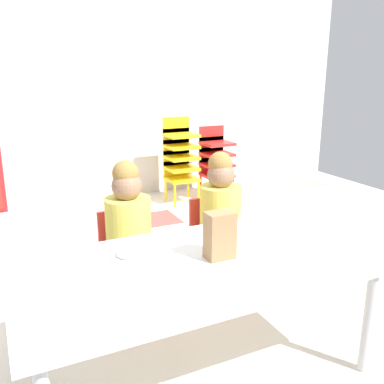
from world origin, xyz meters
The scene contains 11 objects.
ground_plane centered at (-0.01, 0.00, -0.01)m, with size 6.63×4.64×0.02m.
back_wall centered at (0.00, 2.32, 1.25)m, with size 6.63×0.10×2.50m, color beige.
craft_table centered at (-0.15, -0.76, 0.52)m, with size 1.60×0.84×0.57m.
seated_child_near_camera centered at (-0.27, -0.12, 0.55)m, with size 0.34×0.34×0.92m.
seated_child_middle_seat centered at (0.34, -0.12, 0.55)m, with size 0.32×0.31×0.92m.
kid_chair_yellow_stack centered at (0.92, 1.81, 0.52)m, with size 0.32×0.30×0.92m.
kid_chair_red_stack centered at (1.36, 1.81, 0.46)m, with size 0.32×0.30×0.80m.
paper_bag_brown centered at (-0.03, -0.77, 0.68)m, with size 0.13×0.09×0.22m, color #9E754C.
paper_plate_near_edge centered at (-0.41, -0.59, 0.57)m, with size 0.18×0.18×0.01m, color white.
paper_plate_center_table centered at (-0.26, -0.73, 0.57)m, with size 0.18×0.18×0.01m, color white.
donut_powdered_on_plate centered at (-0.41, -0.59, 0.59)m, with size 0.11×0.11×0.03m, color white.
Camera 1 is at (-0.92, -2.33, 1.40)m, focal length 39.61 mm.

